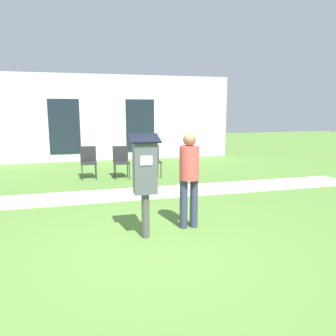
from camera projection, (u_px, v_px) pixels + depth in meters
ground_plane at (149, 249)px, 4.64m from camera, size 40.00×40.00×0.00m
sidewalk at (122, 195)px, 7.52m from camera, size 12.00×1.10×0.02m
building_facade at (103, 118)px, 12.34m from camera, size 10.00×0.26×3.20m
parking_meter at (145, 173)px, 4.88m from camera, size 0.44×0.31×1.59m
person_standing at (189, 173)px, 5.32m from camera, size 0.32×0.32×1.58m
outdoor_chair_left at (88, 160)px, 9.29m from camera, size 0.44×0.44×0.90m
outdoor_chair_middle at (121, 159)px, 9.36m from camera, size 0.44×0.44×0.90m
outdoor_chair_right at (152, 158)px, 9.52m from camera, size 0.44×0.44×0.90m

